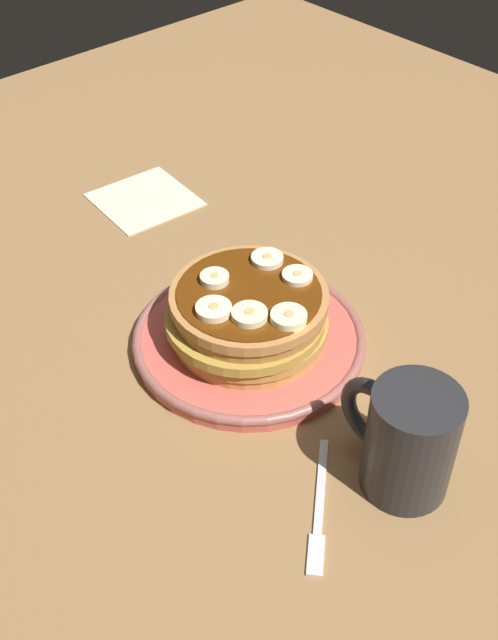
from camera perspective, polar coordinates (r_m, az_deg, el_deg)
The scene contains 12 objects.
ground_plane at distance 78.56cm, azimuth 0.00°, elevation -2.63°, with size 140.00×140.00×3.00cm, color olive.
plate at distance 76.91cm, azimuth 0.00°, elevation -1.36°, with size 22.57×22.57×1.64cm.
pancake_stack at distance 74.76cm, azimuth 0.05°, elevation 0.40°, with size 15.70×15.93×5.42cm.
banana_slice_0 at distance 74.17cm, azimuth -2.49°, elevation 2.97°, with size 2.74×2.74×0.91cm.
banana_slice_1 at distance 71.01cm, azimuth -2.76°, elevation 0.90°, with size 3.28×3.28×0.90cm.
banana_slice_2 at distance 69.85cm, azimuth 2.72°, elevation 0.10°, with size 3.27×3.27×0.93cm.
banana_slice_3 at distance 76.60cm, azimuth 1.31°, elevation 4.38°, with size 3.13×3.13×0.78cm.
banana_slice_4 at distance 74.68cm, azimuth 3.49°, elevation 3.16°, with size 2.92×2.92×0.73cm.
banana_slice_5 at distance 70.15cm, azimuth 0.04°, elevation 0.36°, with size 3.25×3.25×0.91cm.
coffee_mug at distance 63.99cm, azimuth 11.27°, elevation -8.30°, with size 10.80×7.18×9.96cm.
napkin at distance 98.67cm, azimuth -7.50°, elevation 8.60°, with size 11.00×11.00×0.30cm, color beige.
fork at distance 64.84cm, azimuth 5.05°, elevation -13.49°, with size 9.22×10.50×0.50cm.
Camera 1 is at (-41.90, 37.72, 53.20)cm, focal length 44.61 mm.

